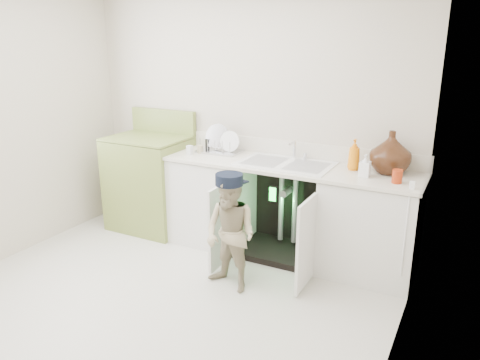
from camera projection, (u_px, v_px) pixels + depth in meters
name	position (u px, v px, depth m)	size (l,w,h in m)	color
ground	(162.00, 299.00, 3.75)	(3.50, 3.50, 0.00)	#B9B4A2
room_shell	(153.00, 147.00, 3.38)	(6.00, 5.50, 1.26)	beige
counter_run	(288.00, 207.00, 4.37)	(2.44, 1.02, 1.26)	white
avocado_stove	(151.00, 181.00, 5.03)	(0.81, 0.65, 1.26)	olive
repair_worker	(230.00, 233.00, 3.77)	(0.54, 0.68, 0.98)	tan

